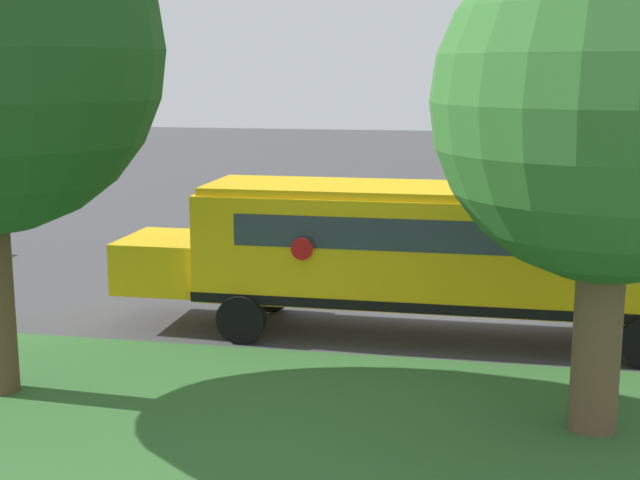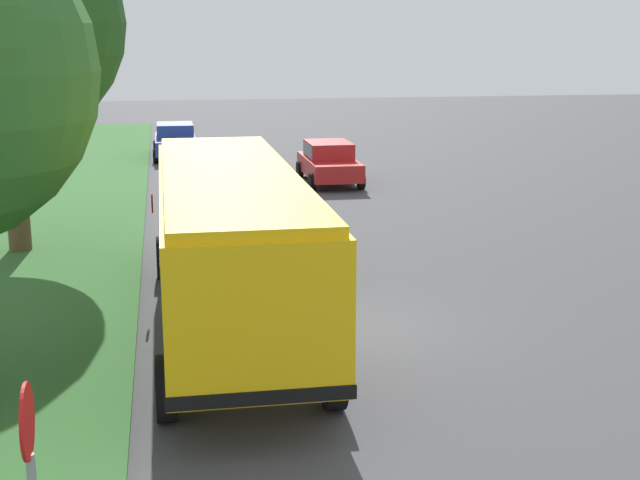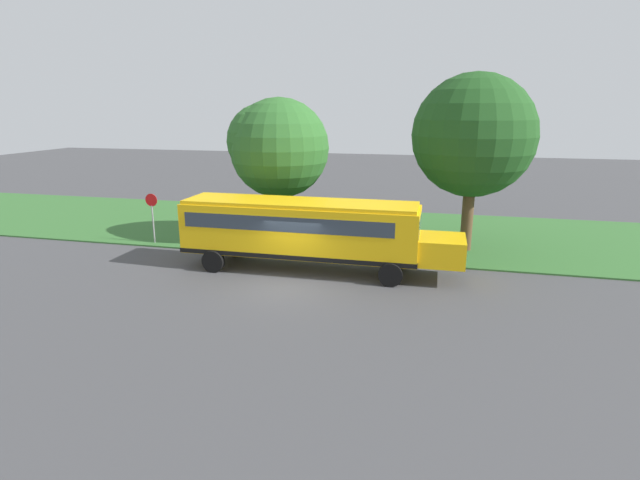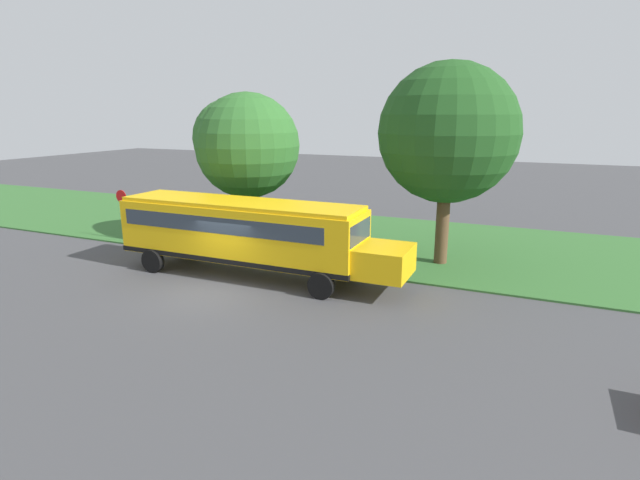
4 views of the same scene
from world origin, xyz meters
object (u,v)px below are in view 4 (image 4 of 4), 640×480
(oak_tree_beside_bus, at_px, (243,144))
(school_bus, at_px, (246,231))
(oak_tree_roadside_mid, at_px, (449,134))
(stop_sign, at_px, (122,209))

(oak_tree_beside_bus, bearing_deg, school_bus, 32.45)
(oak_tree_roadside_mid, relative_size, stop_sign, 3.21)
(oak_tree_beside_bus, relative_size, oak_tree_roadside_mid, 0.87)
(school_bus, height_order, stop_sign, school_bus)
(school_bus, relative_size, oak_tree_roadside_mid, 1.41)
(school_bus, distance_m, oak_tree_beside_bus, 6.31)
(stop_sign, bearing_deg, school_bus, 75.35)
(oak_tree_beside_bus, xyz_separation_m, oak_tree_roadside_mid, (-0.36, 10.06, 0.63))
(oak_tree_roadside_mid, xyz_separation_m, stop_sign, (2.56, -16.26, -4.03))
(school_bus, xyz_separation_m, oak_tree_beside_bus, (-4.58, -2.91, 3.21))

